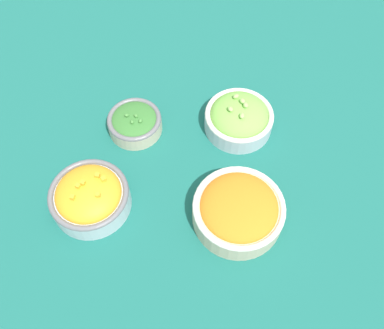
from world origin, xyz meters
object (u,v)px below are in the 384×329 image
at_px(bowl_carrots, 238,210).
at_px(bowl_broccoli, 135,122).
at_px(bowl_lettuce, 239,118).
at_px(bowl_squash, 89,196).

relative_size(bowl_carrots, bowl_broccoli, 1.49).
bearing_deg(bowl_lettuce, bowl_broccoli, 16.38).
bearing_deg(bowl_carrots, bowl_squash, 8.89).
xyz_separation_m(bowl_carrots, bowl_broccoli, (0.27, -0.16, -0.01)).
distance_m(bowl_carrots, bowl_lettuce, 0.23).
bearing_deg(bowl_squash, bowl_lettuce, -132.63).
relative_size(bowl_squash, bowl_lettuce, 1.04).
distance_m(bowl_squash, bowl_lettuce, 0.37).
bearing_deg(bowl_carrots, bowl_lettuce, -78.76).
xyz_separation_m(bowl_carrots, bowl_lettuce, (0.05, -0.23, -0.00)).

